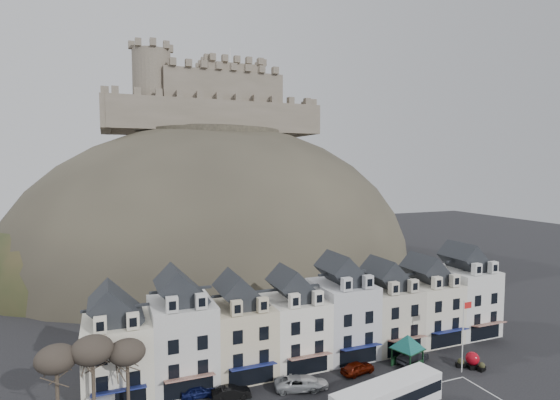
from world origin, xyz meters
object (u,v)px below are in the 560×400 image
Objects in this scene: bus_shelter at (408,342)px; red_buoy at (472,360)px; car_navy at (199,391)px; car_silver at (298,383)px; flagpole at (464,331)px; car_maroon at (358,368)px; car_charcoal at (413,357)px; car_white at (309,382)px; bus at (388,398)px; car_black at (231,393)px.

red_buoy is (7.10, -3.12, -2.10)m from bus_shelter.
car_navy is 10.62m from car_silver.
car_silver is (-19.57, 3.50, -4.19)m from flagpole.
flagpole is 2.04× the size of car_maroon.
red_buoy reaches higher than car_silver.
red_buoy is at bearing -139.11° from car_charcoal.
car_silver is at bearing 85.70° from car_maroon.
car_white is (-13.10, 0.00, -2.47)m from bus_shelter.
car_silver is at bearing 115.31° from bus.
flagpole is 2.33× the size of car_navy.
red_buoy reaches higher than car_black.
flagpole reaches higher than car_silver.
bus reaches higher than car_silver.
car_charcoal is at bearing -65.80° from car_white.
bus_shelter reaches higher than car_maroon.
car_white is (1.28, 0.00, -0.10)m from car_silver.
car_charcoal is (1.30, 0.61, -2.34)m from bus_shelter.
car_charcoal is at bearing 133.51° from flagpole.
bus reaches higher than red_buoy.
car_maroon reaches higher than car_navy.
car_black is 0.79× the size of car_silver.
bus_shelter is 1.32× the size of car_charcoal.
car_black is (-28.72, 3.96, -0.32)m from red_buoy.
bus_shelter is 3.08× the size of red_buoy.
car_silver is at bearing 169.87° from flagpole.
bus is at bearing 156.96° from car_maroon.
flagpole reaches higher than car_charcoal.
red_buoy is 4.37m from flagpole.
car_black is (-13.06, 8.82, -1.26)m from bus.
car_black is 8.56m from car_white.
car_navy reaches higher than car_white.
car_black is at bearing 106.20° from car_white.
car_black reaches higher than car_navy.
car_black is 0.97× the size of car_maroon.
flagpole is 20.32m from car_silver.
bus_shelter is 21.77m from car_black.
car_charcoal is (7.77, -0.12, 0.03)m from car_maroon.
bus_shelter is 6.52m from flagpole.
bus_shelter is 14.57m from car_silver.
car_charcoal is (9.86, 8.59, -1.18)m from bus.
car_black is at bearing 80.03° from car_maroon.
car_white is at bearing 163.00° from bus_shelter.
red_buoy is 0.23× the size of flagpole.
flagpole is 30.79m from car_navy.
car_maroon is at bearing 65.77° from bus.
flagpole is 2.01× the size of car_white.
car_silver is 1.13× the size of car_charcoal.
car_maroon is at bearing -91.78° from car_navy.
red_buoy is 0.46× the size of car_maroon.
red_buoy is (15.66, 4.86, -0.94)m from bus.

